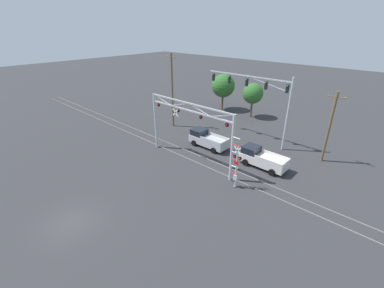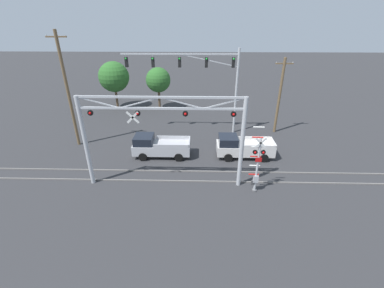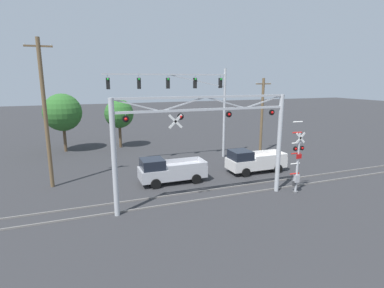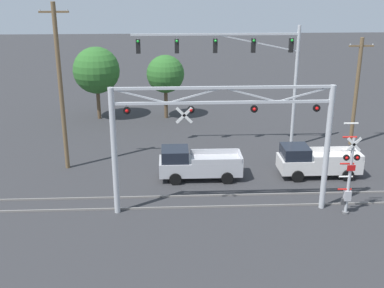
{
  "view_description": "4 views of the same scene",
  "coord_description": "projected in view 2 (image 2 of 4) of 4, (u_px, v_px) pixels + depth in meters",
  "views": [
    {
      "loc": [
        17.56,
        -5.11,
        14.18
      ],
      "look_at": [
        0.56,
        13.44,
        2.42
      ],
      "focal_mm": 24.0,
      "sensor_mm": 36.0,
      "label": 1
    },
    {
      "loc": [
        2.49,
        -2.78,
        11.45
      ],
      "look_at": [
        2.09,
        12.41,
        3.99
      ],
      "focal_mm": 24.0,
      "sensor_mm": 36.0,
      "label": 2
    },
    {
      "loc": [
        -7.24,
        -3.32,
        7.85
      ],
      "look_at": [
        0.08,
        16.14,
        3.36
      ],
      "focal_mm": 28.0,
      "sensor_mm": 36.0,
      "label": 3
    },
    {
      "loc": [
        -2.73,
        -9.96,
        12.07
      ],
      "look_at": [
        -1.42,
        16.47,
        2.84
      ],
      "focal_mm": 45.0,
      "sensor_mm": 36.0,
      "label": 4
    }
  ],
  "objects": [
    {
      "name": "crossing_signal_mast",
      "position": [
        257.0,
        166.0,
        18.05
      ],
      "size": [
        1.04,
        0.35,
        5.11
      ],
      "color": "#B7BABF",
      "rests_on": "ground_plane"
    },
    {
      "name": "background_tree_beyond_span",
      "position": [
        114.0,
        77.0,
        34.62
      ],
      "size": [
        4.06,
        4.06,
        6.39
      ],
      "color": "brown",
      "rests_on": "ground_plane"
    },
    {
      "name": "utility_pole_right",
      "position": [
        280.0,
        95.0,
        27.03
      ],
      "size": [
        1.8,
        0.28,
        8.0
      ],
      "color": "brown",
      "rests_on": "ground_plane"
    },
    {
      "name": "traffic_signal_span",
      "position": [
        206.0,
        74.0,
        26.0
      ],
      "size": [
        11.81,
        0.39,
        8.9
      ],
      "color": "#B7BABF",
      "rests_on": "ground_plane"
    },
    {
      "name": "background_tree_far_left_verge",
      "position": [
        158.0,
        80.0,
        34.6
      ],
      "size": [
        3.32,
        3.32,
        5.65
      ],
      "color": "brown",
      "rests_on": "ground_plane"
    },
    {
      "name": "crossing_gantry",
      "position": [
        162.0,
        132.0,
        17.87
      ],
      "size": [
        11.51,
        0.31,
        6.88
      ],
      "color": "#B7BABF",
      "rests_on": "ground_plane"
    },
    {
      "name": "rail_track_near",
      "position": [
        166.0,
        181.0,
        20.02
      ],
      "size": [
        80.0,
        0.08,
        0.1
      ],
      "primitive_type": "cube",
      "color": "gray",
      "rests_on": "ground_plane"
    },
    {
      "name": "pickup_truck_lead",
      "position": [
        159.0,
        146.0,
        23.39
      ],
      "size": [
        5.14,
        2.21,
        2.0
      ],
      "color": "#B7B7BC",
      "rests_on": "ground_plane"
    },
    {
      "name": "rail_track_far",
      "position": [
        168.0,
        171.0,
        21.31
      ],
      "size": [
        80.0,
        0.08,
        0.1
      ],
      "primitive_type": "cube",
      "color": "gray",
      "rests_on": "ground_plane"
    },
    {
      "name": "utility_pole_left",
      "position": [
        68.0,
        91.0,
        23.54
      ],
      "size": [
        1.8,
        0.28,
        10.67
      ],
      "color": "brown",
      "rests_on": "ground_plane"
    },
    {
      "name": "pickup_truck_following",
      "position": [
        242.0,
        147.0,
        23.26
      ],
      "size": [
        5.1,
        2.21,
        2.0
      ],
      "color": "silver",
      "rests_on": "ground_plane"
    }
  ]
}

